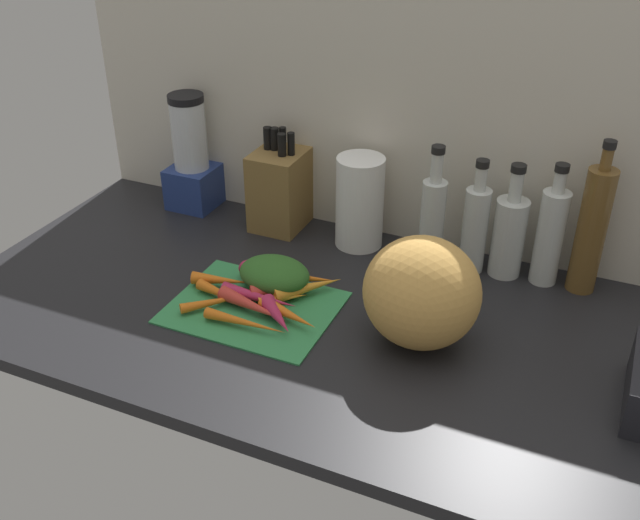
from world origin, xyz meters
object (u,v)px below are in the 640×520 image
object	(u,v)px
carrot_6	(259,298)
carrot_12	(299,278)
carrot_1	(256,279)
carrot_7	(278,316)
bottle_4	(592,229)
paper_towel_roll	(360,202)
carrot_8	(221,280)
carrot_3	(279,291)
bottle_1	(475,227)
carrot_9	(283,299)
knife_block	(280,188)
bottle_3	(550,235)
carrot_11	(245,322)
cutting_board	(253,307)
bottle_2	(509,234)
carrot_4	(219,301)
carrot_10	(289,314)
carrot_5	(253,306)
winter_squash	(422,293)
carrot_2	(308,287)
bottle_0	(432,220)
carrot_0	(224,295)
blender_appliance	(191,160)

from	to	relation	value
carrot_6	carrot_12	size ratio (longest dim) A/B	1.05
carrot_1	carrot_7	distance (cm)	14.87
bottle_4	paper_towel_roll	bearing A→B (deg)	-178.65
carrot_8	carrot_3	bearing A→B (deg)	4.77
carrot_6	bottle_1	bearing A→B (deg)	42.17
carrot_9	paper_towel_roll	bearing A→B (deg)	81.54
knife_block	paper_towel_roll	xyz separation A→B (cm)	(21.43, -1.19, 0.88)
carrot_9	carrot_1	bearing A→B (deg)	156.86
carrot_12	bottle_3	bearing A→B (deg)	27.09
carrot_7	bottle_1	xyz separation A→B (cm)	(30.06, 37.79, 8.29)
carrot_6	carrot_7	size ratio (longest dim) A/B	1.43
carrot_11	bottle_1	distance (cm)	55.36
bottle_1	cutting_board	bearing A→B (deg)	-137.93
bottle_2	bottle_4	world-z (taller)	bottle_4
carrot_7	bottle_1	size ratio (longest dim) A/B	0.44
carrot_4	carrot_10	size ratio (longest dim) A/B	1.17
cutting_board	knife_block	world-z (taller)	knife_block
carrot_3	knife_block	size ratio (longest dim) A/B	0.49
carrot_5	carrot_10	bearing A→B (deg)	2.97
bottle_3	bottle_1	bearing A→B (deg)	-173.61
winter_squash	knife_block	size ratio (longest dim) A/B	0.90
carrot_4	paper_towel_roll	bearing A→B (deg)	66.26
carrot_5	bottle_1	size ratio (longest dim) A/B	0.64
carrot_5	winter_squash	distance (cm)	35.04
carrot_6	carrot_5	bearing A→B (deg)	-83.49
carrot_7	bottle_4	world-z (taller)	bottle_4
carrot_7	carrot_11	distance (cm)	6.62
carrot_2	carrot_3	size ratio (longest dim) A/B	1.27
carrot_9	carrot_12	distance (cm)	7.82
cutting_board	carrot_9	xyz separation A→B (cm)	(5.40, 3.30, 1.50)
carrot_10	bottle_1	size ratio (longest dim) A/B	0.52
winter_squash	bottle_1	size ratio (longest dim) A/B	0.84
carrot_3	paper_towel_roll	size ratio (longest dim) A/B	0.55
carrot_3	bottle_0	distance (cm)	38.02
carrot_0	knife_block	bearing A→B (deg)	97.50
carrot_10	bottle_0	size ratio (longest dim) A/B	0.48
carrot_1	carrot_10	xyz separation A→B (cm)	(12.12, -8.85, -0.18)
winter_squash	carrot_11	bearing A→B (deg)	-161.18
cutting_board	bottle_0	size ratio (longest dim) A/B	1.16
carrot_11	bottle_0	bearing A→B (deg)	56.51
winter_squash	bottle_0	size ratio (longest dim) A/B	0.78
winter_squash	knife_block	world-z (taller)	knife_block
carrot_6	carrot_9	xyz separation A→B (cm)	(4.33, 2.44, -0.57)
blender_appliance	carrot_6	bearing A→B (deg)	-42.93
carrot_3	winter_squash	size ratio (longest dim) A/B	0.54
bottle_0	bottle_1	distance (cm)	9.50
carrot_1	carrot_8	distance (cm)	7.69
winter_squash	paper_towel_roll	world-z (taller)	same
bottle_0	bottle_3	world-z (taller)	bottle_0
carrot_7	carrot_5	bearing A→B (deg)	168.09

